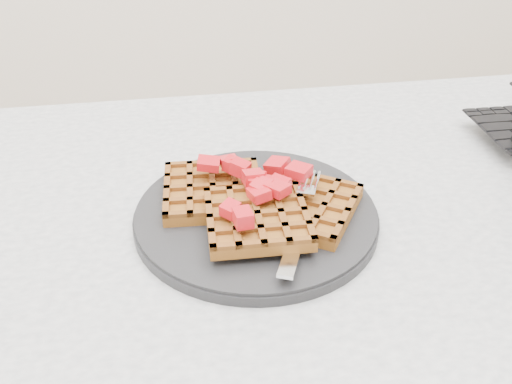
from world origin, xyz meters
TOP-DOWN VIEW (x-y plane):
  - table at (0.00, 0.00)m, footprint 1.20×0.80m
  - plate at (-0.11, 0.04)m, footprint 0.28×0.28m
  - waffles at (-0.11, 0.03)m, footprint 0.23×0.19m
  - strawberry_pile at (-0.11, 0.04)m, footprint 0.15×0.15m
  - fork at (-0.07, -0.00)m, footprint 0.09×0.18m

SIDE VIEW (x-z plane):
  - table at x=0.00m, z-range 0.26..1.01m
  - plate at x=-0.11m, z-range 0.75..0.77m
  - fork at x=-0.07m, z-range 0.77..0.78m
  - waffles at x=-0.11m, z-range 0.76..0.79m
  - strawberry_pile at x=-0.11m, z-range 0.79..0.82m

